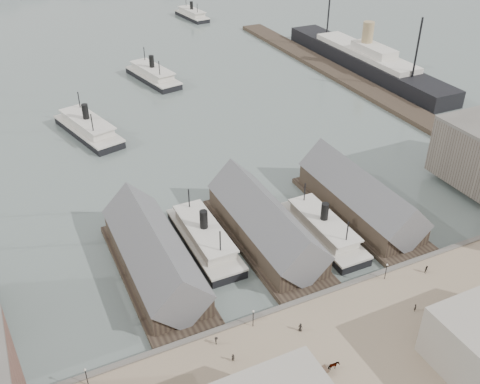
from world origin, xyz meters
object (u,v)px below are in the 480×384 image
horse_cart_center (330,368)px  horse_cart_right (445,320)px  ocean_steamer (365,59)px  ferry_docked_west (204,238)px

horse_cart_center → horse_cart_right: horse_cart_right is taller
ocean_steamer → horse_cart_right: bearing=-120.9°
horse_cart_center → horse_cart_right: bearing=-89.9°
horse_cart_right → horse_cart_center: bearing=70.1°
ferry_docked_west → ocean_steamer: 133.21m
horse_cart_center → horse_cart_right: 25.19m
ferry_docked_west → horse_cart_center: bearing=-83.4°
horse_cart_center → horse_cart_right: (25.19, -0.09, 0.00)m
ocean_steamer → horse_cart_center: 159.95m
ocean_steamer → ferry_docked_west: bearing=-142.0°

